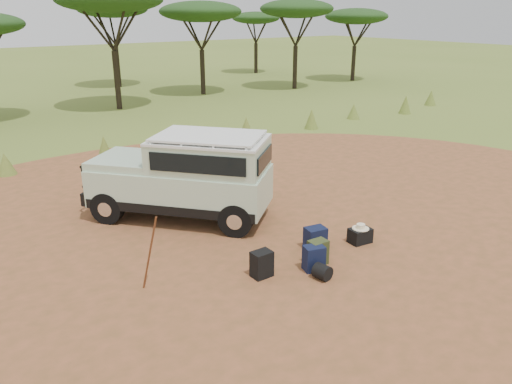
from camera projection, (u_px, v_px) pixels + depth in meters
ground at (259, 261)px, 10.17m from camera, size 140.00×140.00×0.00m
dirt_clearing at (259, 261)px, 10.17m from camera, size 23.00×23.00×0.01m
grass_fringe at (109, 150)px, 16.70m from camera, size 36.60×1.60×0.90m
acacia_treeline at (30, 9)px, 24.01m from camera, size 46.70×13.20×6.26m
safari_vehicle at (186, 178)px, 11.97m from camera, size 4.12×4.40×2.13m
walking_staff at (150, 253)px, 8.94m from camera, size 0.31×0.26×1.44m
backpack_black at (262, 264)px, 9.50m from camera, size 0.39×0.29×0.53m
backpack_navy at (314, 258)px, 9.75m from camera, size 0.46×0.38×0.52m
backpack_olive at (318, 253)px, 9.97m from camera, size 0.38×0.28×0.52m
duffel_navy at (315, 238)px, 10.64m from camera, size 0.48×0.40×0.48m
hard_case at (360, 236)px, 10.94m from camera, size 0.51×0.39×0.33m
stuff_sack at (322, 272)px, 9.46m from camera, size 0.34×0.34×0.30m
safari_hat at (361, 227)px, 10.87m from camera, size 0.37×0.37×0.11m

